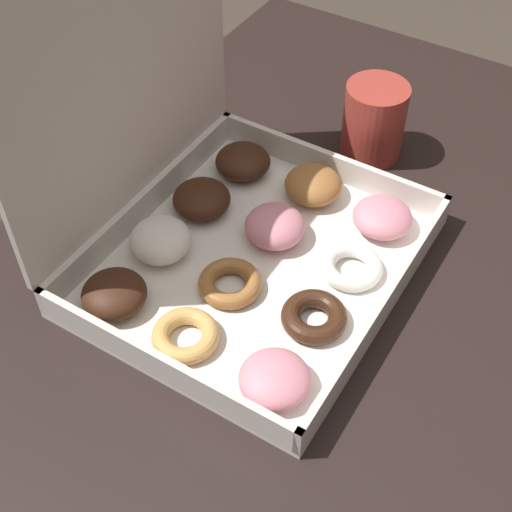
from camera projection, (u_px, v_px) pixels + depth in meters
dining_table at (285, 382)px, 0.83m from camera, size 1.22×0.75×0.75m
donut_box at (223, 209)px, 0.78m from camera, size 0.36×0.32×0.37m
coffee_mug at (374, 120)px, 0.91m from camera, size 0.08×0.08×0.10m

